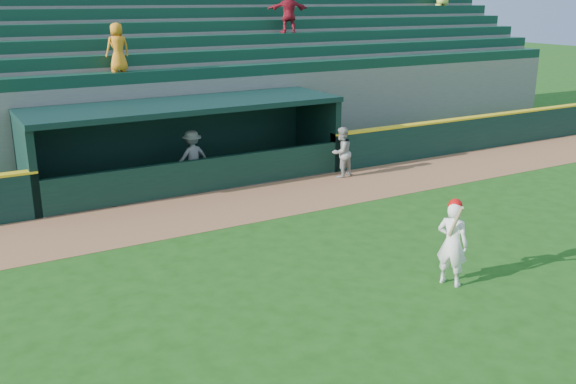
# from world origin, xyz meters

# --- Properties ---
(ground) EXTENTS (120.00, 120.00, 0.00)m
(ground) POSITION_xyz_m (0.00, 0.00, 0.00)
(ground) COLOR #1A4912
(ground) RESTS_ON ground
(warning_track) EXTENTS (40.00, 3.00, 0.01)m
(warning_track) POSITION_xyz_m (0.00, 4.90, 0.01)
(warning_track) COLOR #955D3B
(warning_track) RESTS_ON ground
(field_wall_right) EXTENTS (15.50, 0.30, 1.20)m
(field_wall_right) POSITION_xyz_m (12.25, 6.55, 0.60)
(field_wall_right) COLOR black
(field_wall_right) RESTS_ON ground
(wall_stripe_right) EXTENTS (15.50, 0.32, 0.06)m
(wall_stripe_right) POSITION_xyz_m (12.25, 6.55, 1.23)
(wall_stripe_right) COLOR yellow
(wall_stripe_right) RESTS_ON field_wall_right
(dugout_player_front) EXTENTS (0.91, 0.79, 1.59)m
(dugout_player_front) POSITION_xyz_m (4.40, 5.91, 0.80)
(dugout_player_front) COLOR #9E9D98
(dugout_player_front) RESTS_ON ground
(dugout_player_inside) EXTENTS (1.08, 0.67, 1.62)m
(dugout_player_inside) POSITION_xyz_m (0.11, 7.62, 0.81)
(dugout_player_inside) COLOR #9E9E99
(dugout_player_inside) RESTS_ON ground
(dugout) EXTENTS (9.40, 2.80, 2.46)m
(dugout) POSITION_xyz_m (0.00, 8.00, 1.36)
(dugout) COLOR slate
(dugout) RESTS_ON ground
(stands) EXTENTS (34.50, 6.25, 7.48)m
(stands) POSITION_xyz_m (0.01, 12.57, 2.39)
(stands) COLOR slate
(stands) RESTS_ON ground
(batter_at_plate) EXTENTS (0.63, 0.84, 1.79)m
(batter_at_plate) POSITION_xyz_m (1.79, -1.72, 0.89)
(batter_at_plate) COLOR white
(batter_at_plate) RESTS_ON ground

